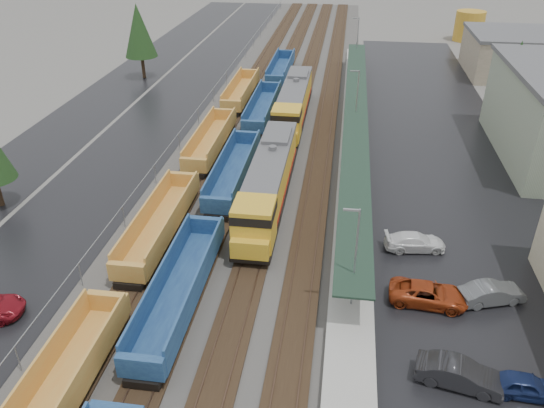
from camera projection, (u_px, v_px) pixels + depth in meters
The scene contains 19 objects.
ballast_strip at pixel (283, 106), 71.09m from camera, with size 20.00×160.00×0.08m, color #302D2B.
trackbed at pixel (283, 105), 71.04m from camera, with size 14.60×160.00×0.22m.
west_parking_lot at pixel (175, 101), 72.94m from camera, with size 10.00×160.00×0.02m, color black.
west_road at pixel (106, 98), 74.15m from camera, with size 9.00×160.00×0.02m, color black.
east_commuter_lot at pixel (438, 143), 60.21m from camera, with size 16.00×100.00×0.02m, color black.
station_platform at pixel (354, 133), 61.02m from camera, with size 3.00×80.00×8.00m.
chainlink_fence at pixel (211, 95), 70.13m from camera, with size 0.08×160.04×2.02m.
tree_west_far at pixel (139, 31), 78.95m from camera, with size 4.84×4.84×11.00m.
tree_east at pixel (516, 71), 62.76m from camera, with size 4.40×4.40×10.00m.
locomotive_lead at pixel (268, 183), 46.44m from camera, with size 3.12×20.57×4.66m.
locomotive_trail at pixel (293, 104), 64.47m from camera, with size 3.12×20.57×4.66m.
well_string_yellow at pixel (160, 224), 43.02m from camera, with size 2.74×84.06×2.43m.
well_string_blue at pixel (212, 219), 43.55m from camera, with size 2.80×105.83×2.49m.
storage_tank at pixel (469, 26), 102.84m from camera, with size 5.56×5.56×5.56m, color #BD8B25.
parked_car_east_a at pixel (459, 374), 29.90m from camera, with size 4.81×1.68×1.59m, color black.
parked_car_east_b at pixel (428, 294), 36.05m from camera, with size 5.30×2.45×1.47m, color #983313.
parked_car_east_c at pixel (415, 242), 41.64m from camera, with size 4.76×1.93×1.38m, color white.
parked_car_east_d at pixel (526, 386), 29.33m from camera, with size 3.97×1.60×1.35m, color #14204B.
parked_car_east_e at pixel (492, 293), 36.13m from camera, with size 4.49×1.57×1.48m, color #55575A.
Camera 1 is at (8.11, -7.74, 24.04)m, focal length 35.00 mm.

